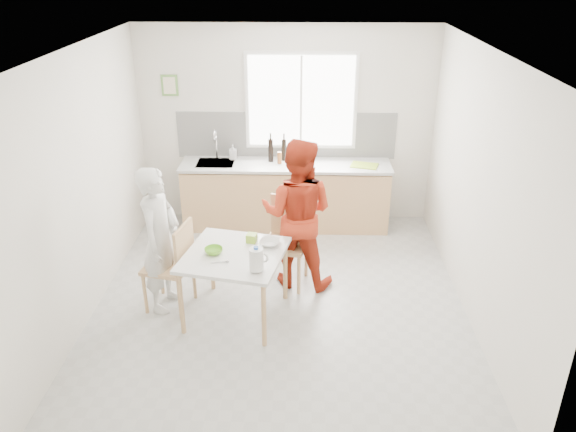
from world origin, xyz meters
The scene contains 21 objects.
ground centered at (0.00, 0.00, 0.00)m, with size 4.50×4.50×0.00m, color #B7B7B2.
room_shell centered at (0.00, 0.00, 1.64)m, with size 4.50×4.50×4.50m.
window centered at (0.20, 2.23, 1.70)m, with size 1.50×0.06×1.30m.
backsplash centered at (0.00, 2.24, 1.23)m, with size 3.00×0.02×0.65m, color white.
picture_frame centered at (-1.55, 2.23, 1.90)m, with size 0.22×0.03×0.28m.
kitchen_counter centered at (0.00, 1.95, 0.42)m, with size 2.84×0.64×1.37m.
dining_table centered at (-0.45, -0.24, 0.67)m, with size 1.15×1.15×0.75m.
chair_left centered at (-1.11, -0.10, 0.55)m, with size 0.54×0.54×0.99m.
chair_far centered at (0.06, 0.50, 0.56)m, with size 0.56×0.56×1.02m.
person_white centered at (-1.24, -0.07, 0.80)m, with size 0.58×0.38×1.60m, color silver.
person_red centered at (0.18, 0.45, 0.87)m, with size 0.84×0.66×1.74m, color red.
bowl_green centered at (-0.66, -0.25, 0.77)m, with size 0.19×0.19×0.06m, color #6EBD2B.
bowl_white centered at (-0.11, -0.06, 0.77)m, with size 0.21×0.21×0.05m, color white.
milk_jug centered at (-0.19, -0.58, 0.88)m, with size 0.19×0.14×0.24m.
green_box centered at (-0.29, 0.01, 0.79)m, with size 0.10×0.10×0.09m, color #93C32D.
spoon centered at (-0.58, -0.44, 0.76)m, with size 0.01×0.01×0.16m, color #A5A5AA.
cutting_board centered at (1.05, 1.89, 0.93)m, with size 0.35×0.25×0.01m, color #A0C52D.
wine_bottle_a centered at (-0.20, 2.03, 1.08)m, with size 0.07×0.07×0.32m, color black.
wine_bottle_b centered at (-0.03, 2.08, 1.07)m, with size 0.07×0.07×0.30m, color black.
jar_amber centered at (-0.08, 1.95, 1.00)m, with size 0.06×0.06×0.16m, color brown.
soap_bottle centered at (-0.73, 2.11, 1.02)m, with size 0.09×0.10×0.21m, color #999999.
Camera 1 is at (0.23, -5.19, 3.51)m, focal length 35.00 mm.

